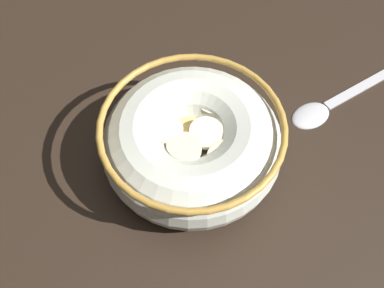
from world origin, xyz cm
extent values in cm
cube|color=black|center=(0.00, 0.00, -1.00)|extent=(136.50, 136.50, 2.00)
cylinder|color=beige|center=(0.00, 0.00, 0.30)|extent=(8.79, 8.79, 0.60)
torus|color=beige|center=(0.00, 0.00, 3.06)|extent=(15.99, 15.99, 6.12)
torus|color=#B28438|center=(0.00, 0.00, 5.82)|extent=(16.11, 16.11, 0.60)
cylinder|color=white|center=(0.00, 0.00, 3.28)|extent=(12.32, 12.32, 0.40)
cube|color=tan|center=(-0.84, -2.67, 4.05)|extent=(2.09, 2.01, 1.06)
cube|color=#B78947|center=(-2.86, 0.73, 4.07)|extent=(2.56, 2.55, 0.93)
cube|color=tan|center=(-0.19, -0.12, 4.11)|extent=(2.49, 2.52, 0.97)
cube|color=tan|center=(-1.93, 3.88, 4.01)|extent=(2.27, 2.28, 0.89)
cube|color=tan|center=(1.92, 4.20, 4.06)|extent=(2.63, 2.61, 0.95)
cube|color=#AD7F42|center=(0.52, -3.80, 3.83)|extent=(2.02, 2.06, 0.96)
cube|color=tan|center=(-1.16, -4.83, 3.90)|extent=(2.58, 2.60, 0.97)
cube|color=tan|center=(3.18, -3.32, 3.89)|extent=(2.78, 2.77, 1.12)
cube|color=#B78947|center=(2.88, -1.44, 3.94)|extent=(2.68, 2.64, 1.11)
cube|color=tan|center=(-2.97, -1.27, 4.03)|extent=(2.52, 2.57, 1.08)
cube|color=tan|center=(-0.81, 1.60, 3.92)|extent=(2.78, 2.79, 1.11)
cube|color=tan|center=(2.61, 0.50, 3.95)|extent=(1.99, 1.97, 0.91)
cube|color=tan|center=(4.87, 0.24, 3.93)|extent=(2.35, 2.30, 1.03)
cube|color=#AD7F42|center=(-4.84, 0.19, 4.11)|extent=(2.78, 2.78, 1.07)
cube|color=#AD7F42|center=(3.28, 2.33, 3.98)|extent=(2.70, 2.70, 0.89)
cylinder|color=beige|center=(-3.91, 2.45, 4.67)|extent=(4.24, 4.22, 1.00)
cylinder|color=#F4EABC|center=(1.84, 3.46, 4.68)|extent=(3.07, 3.05, 0.75)
cylinder|color=#F4EABC|center=(2.85, -2.30, 4.89)|extent=(4.19, 4.18, 1.17)
cylinder|color=beige|center=(-0.59, -1.70, 5.10)|extent=(3.17, 3.21, 1.11)
cylinder|color=#F4EABC|center=(-2.24, 0.39, 5.07)|extent=(3.72, 3.72, 1.04)
cylinder|color=beige|center=(0.24, -4.42, 5.03)|extent=(4.18, 4.18, 0.64)
cylinder|color=#F4EABC|center=(1.22, 0.00, 4.85)|extent=(3.80, 3.80, 1.00)
cylinder|color=#F9EFC6|center=(-0.90, 4.17, 4.82)|extent=(4.08, 4.12, 1.07)
ellipsoid|color=#B7B7BC|center=(11.66, 5.67, 0.40)|extent=(5.10, 4.75, 0.80)
cube|color=#B7B7BC|center=(18.76, 10.50, 0.18)|extent=(11.28, 8.11, 0.36)
camera|label=1|loc=(0.88, -21.75, 38.03)|focal=43.46mm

